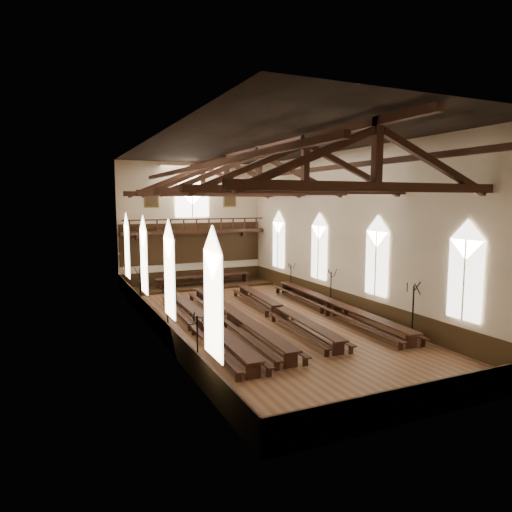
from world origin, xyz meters
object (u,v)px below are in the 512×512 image
Objects in this scene: candelabrum_right_far at (291,284)px; high_table at (204,277)px; refectory_row_a at (204,321)px; refectory_row_b at (235,315)px; refectory_row_c at (280,309)px; dais at (204,286)px; candelabrum_right_mid at (331,296)px; candelabrum_left_mid at (168,322)px; candelabrum_left_near at (198,353)px; candelabrum_right_near at (412,322)px; refectory_row_d at (334,305)px; candelabrum_left_far at (141,295)px.

high_table is at bearing 134.83° from candelabrum_right_far.
refectory_row_b reaches higher than refectory_row_a.
high_table reaches higher than refectory_row_a.
refectory_row_a is 2.00m from refectory_row_b.
refectory_row_c is at bearing 4.85° from refectory_row_b.
high_table is (2.04, 11.66, 0.23)m from refectory_row_b.
refectory_row_b is 1.31× the size of dais.
candelabrum_right_mid reaches higher than dais.
candelabrum_left_near is at bearing -90.00° from candelabrum_left_mid.
refectory_row_a is at bearing -171.43° from refectory_row_c.
candelabrum_right_mid reaches higher than refectory_row_a.
refectory_row_a is 5.62m from candelabrum_left_near.
high_table is at bearing 71.07° from candelabrum_left_near.
candelabrum_right_mid is at bearing -63.90° from high_table.
refectory_row_d is at bearing 96.22° from candelabrum_right_near.
refectory_row_a is 5.77× the size of candelabrum_right_mid.
candelabrum_right_near is at bearing -25.64° from candelabrum_left_mid.
candelabrum_right_near reaches higher than candelabrum_right_far.
refectory_row_a is at bearing -108.14° from dais.
candelabrum_right_far is at bearing 47.82° from candelabrum_left_near.
candelabrum_left_mid is at bearing 154.36° from candelabrum_right_near.
candelabrum_right_far is at bearing 56.34° from refectory_row_c.
refectory_row_d is at bearing 28.06° from candelabrum_left_near.
refectory_row_c is 11.45m from dais.
candelabrum_left_near reaches higher than dais.
refectory_row_b is at bearing 139.81° from candelabrum_right_near.
high_table is at bearing -98.00° from dais.
refectory_row_d is 5.93m from candelabrum_right_near.
refectory_row_c is 7.02m from candelabrum_left_mid.
candelabrum_left_far is (-10.46, 6.79, 0.24)m from refectory_row_d.
candelabrum_left_far is at bearing 179.40° from candelabrum_right_far.
candelabrum_left_mid is at bearing -115.73° from dais.
refectory_row_d is 5.12× the size of candelabrum_right_near.
refectory_row_d reaches higher than refectory_row_c.
candelabrum_left_far is 11.10m from candelabrum_right_far.
candelabrum_left_near reaches higher than refectory_row_a.
candelabrum_left_mid is (-1.99, -0.24, 0.23)m from refectory_row_a.
candelabrum_right_near is (11.10, -12.67, 0.07)m from candelabrum_left_far.
refectory_row_c is 4.98× the size of candelabrum_right_near.
high_table is 3.21× the size of candelabrum_left_near.
dais is at bearing 110.77° from refectory_row_d.
candelabrum_left_mid reaches higher than candelabrum_left_near.
refectory_row_b is at bearing -170.57° from candelabrum_right_mid.
candelabrum_right_near is at bearing -1.60° from candelabrum_left_near.
candelabrum_left_mid is 0.90× the size of candelabrum_right_near.
dais is 3.93× the size of candelabrum_right_near.
candelabrum_left_near is at bearing -110.73° from refectory_row_a.
candelabrum_right_near is 1.26× the size of candelabrum_right_far.
candelabrum_left_far reaches higher than refectory_row_a.
dais is 4.37× the size of candelabrum_left_mid.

